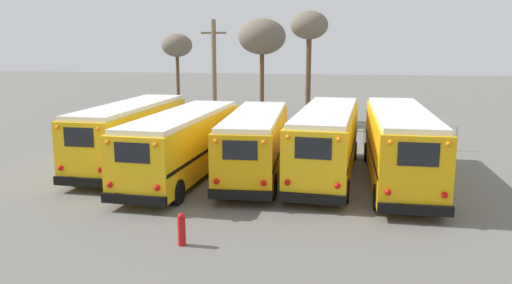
{
  "coord_description": "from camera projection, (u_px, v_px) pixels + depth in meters",
  "views": [
    {
      "loc": [
        3.88,
        -21.99,
        6.06
      ],
      "look_at": [
        0.0,
        0.26,
        1.6
      ],
      "focal_mm": 35.0,
      "sensor_mm": 36.0,
      "label": 1
    }
  ],
  "objects": [
    {
      "name": "ground_plane",
      "position": [
        255.0,
        177.0,
        23.08
      ],
      "size": [
        160.0,
        160.0,
        0.0
      ],
      "primitive_type": "plane",
      "color": "#66635E"
    },
    {
      "name": "school_bus_0",
      "position": [
        131.0,
        133.0,
        24.69
      ],
      "size": [
        2.65,
        9.72,
        3.16
      ],
      "color": "yellow",
      "rests_on": "ground"
    },
    {
      "name": "school_bus_1",
      "position": [
        183.0,
        143.0,
        22.7
      ],
      "size": [
        3.0,
        10.42,
        3.0
      ],
      "color": "yellow",
      "rests_on": "ground"
    },
    {
      "name": "school_bus_2",
      "position": [
        255.0,
        142.0,
        22.84
      ],
      "size": [
        2.89,
        9.55,
        2.98
      ],
      "color": "#E5A00C",
      "rests_on": "ground"
    },
    {
      "name": "school_bus_3",
      "position": [
        326.0,
        140.0,
        22.86
      ],
      "size": [
        3.08,
        10.52,
        3.17
      ],
      "color": "yellow",
      "rests_on": "ground"
    },
    {
      "name": "school_bus_4",
      "position": [
        400.0,
        144.0,
        21.83
      ],
      "size": [
        2.63,
        10.72,
        3.25
      ],
      "color": "#EAAA0F",
      "rests_on": "ground"
    },
    {
      "name": "utility_pole",
      "position": [
        214.0,
        73.0,
        35.34
      ],
      "size": [
        1.8,
        0.32,
        7.73
      ],
      "color": "#75604C",
      "rests_on": "ground"
    },
    {
      "name": "bare_tree_0",
      "position": [
        309.0,
        29.0,
        34.33
      ],
      "size": [
        2.59,
        2.59,
        8.3
      ],
      "color": "brown",
      "rests_on": "ground"
    },
    {
      "name": "bare_tree_1",
      "position": [
        262.0,
        37.0,
        38.16
      ],
      "size": [
        3.65,
        3.65,
        7.97
      ],
      "color": "brown",
      "rests_on": "ground"
    },
    {
      "name": "bare_tree_2",
      "position": [
        177.0,
        46.0,
        43.01
      ],
      "size": [
        2.65,
        2.65,
        6.93
      ],
      "color": "brown",
      "rests_on": "ground"
    },
    {
      "name": "fence_line",
      "position": [
        277.0,
        129.0,
        30.3
      ],
      "size": [
        20.88,
        0.06,
        1.42
      ],
      "color": "#939399",
      "rests_on": "ground"
    },
    {
      "name": "fire_hydrant",
      "position": [
        182.0,
        229.0,
        15.18
      ],
      "size": [
        0.24,
        0.24,
        1.03
      ],
      "color": "#B21414",
      "rests_on": "ground"
    }
  ]
}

